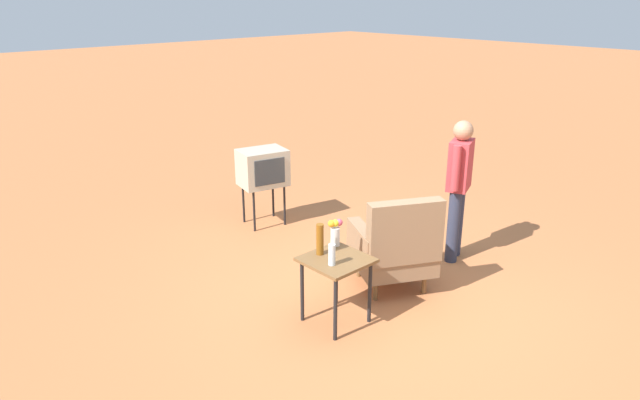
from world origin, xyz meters
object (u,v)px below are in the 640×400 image
bottle_short_clear (332,255)px  flower_vase (335,231)px  side_table (336,268)px  armchair (396,246)px  bottle_tall_amber (320,239)px  tv_on_stand (263,168)px  person_standing (459,182)px

bottle_short_clear → flower_vase: size_ratio=0.75×
side_table → flower_vase: (-0.19, -0.22, 0.25)m
armchair → flower_vase: (0.69, -0.18, 0.31)m
bottle_tall_amber → flower_vase: bottle_tall_amber is taller
side_table → tv_on_stand: size_ratio=0.64×
armchair → person_standing: 1.18m
tv_on_stand → bottle_short_clear: (1.11, 2.47, -0.02)m
person_standing → bottle_short_clear: bearing=3.4°
tv_on_stand → bottle_tall_amber: (1.04, 2.24, 0.03)m
person_standing → bottle_short_clear: size_ratio=8.20×
bottle_short_clear → person_standing: bearing=-176.6°
person_standing → bottle_short_clear: person_standing is taller
tv_on_stand → flower_vase: size_ratio=3.89×
side_table → bottle_tall_amber: 0.30m
armchair → flower_vase: size_ratio=4.00×
armchair → tv_on_stand: 2.39m
side_table → tv_on_stand: 2.61m
tv_on_stand → bottle_short_clear: 2.71m
side_table → person_standing: 2.02m
flower_vase → armchair: bearing=165.1°
side_table → tv_on_stand: tv_on_stand is taller
bottle_tall_amber → flower_vase: size_ratio=1.13×
armchair → bottle_tall_amber: (0.93, -0.14, 0.31)m
tv_on_stand → bottle_tall_amber: tv_on_stand is taller
bottle_short_clear → bottle_tall_amber: (-0.07, -0.23, 0.05)m
side_table → person_standing: person_standing is taller
bottle_tall_amber → tv_on_stand: bearing=-115.0°
side_table → flower_vase: size_ratio=2.48×
person_standing → flower_vase: person_standing is taller
person_standing → bottle_tall_amber: 2.04m
bottle_short_clear → flower_vase: flower_vase is taller
tv_on_stand → person_standing: (-0.99, 2.35, 0.16)m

